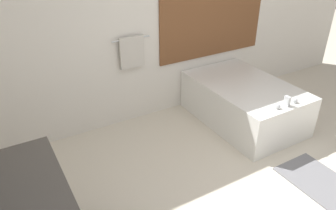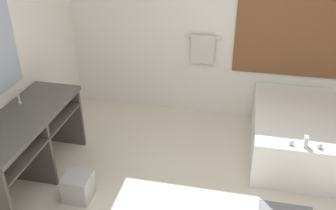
% 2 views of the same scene
% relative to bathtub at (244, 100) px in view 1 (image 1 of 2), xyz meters
% --- Properties ---
extents(wall_back_with_blinds, '(7.40, 0.13, 2.70)m').
position_rel_bathtub_xyz_m(wall_back_with_blinds, '(-0.93, 0.82, 1.04)').
color(wall_back_with_blinds, white).
rests_on(wall_back_with_blinds, ground_plane).
extents(bathtub, '(1.01, 1.56, 0.67)m').
position_rel_bathtub_xyz_m(bathtub, '(0.00, 0.00, 0.00)').
color(bathtub, white).
rests_on(bathtub, ground_plane).
extents(bath_mat, '(0.54, 0.74, 0.02)m').
position_rel_bathtub_xyz_m(bath_mat, '(-0.13, -1.34, -0.30)').
color(bath_mat, slate).
rests_on(bath_mat, ground_plane).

